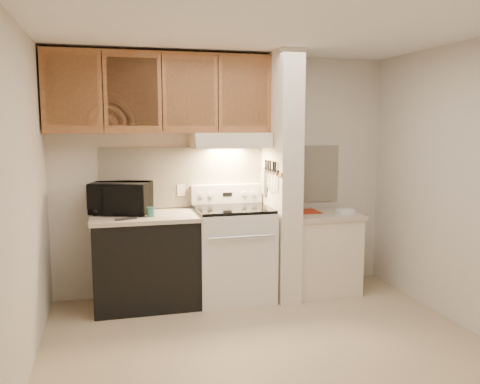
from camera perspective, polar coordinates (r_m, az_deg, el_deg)
name	(u,v)px	position (r m, az deg, el deg)	size (l,w,h in m)	color
floor	(267,344)	(4.34, 3.02, -16.68)	(3.60, 3.60, 0.00)	tan
ceiling	(269,28)	(4.02, 3.29, 17.86)	(3.60, 3.60, 0.00)	white
wall_back	(225,175)	(5.43, -1.67, 1.97)	(3.60, 0.02, 2.50)	beige
wall_left	(22,202)	(3.85, -23.30, -1.00)	(0.02, 3.00, 2.50)	beige
wall_right	(464,186)	(4.85, 23.87, 0.63)	(0.02, 3.00, 2.50)	beige
backsplash	(226,176)	(5.42, -1.64, 1.80)	(2.60, 0.02, 0.63)	white
range_body	(233,254)	(5.24, -0.78, -7.03)	(0.76, 0.65, 0.92)	silver
oven_window	(241,259)	(4.93, 0.10, -7.48)	(0.50, 0.01, 0.30)	black
oven_handle	(242,237)	(4.84, 0.22, -5.08)	(0.02, 0.02, 0.65)	silver
cooktop	(233,209)	(5.14, -0.79, -1.90)	(0.74, 0.64, 0.03)	black
range_backguard	(227,194)	(5.39, -1.52, -0.20)	(0.76, 0.08, 0.20)	silver
range_display	(227,194)	(5.35, -1.41, -0.26)	(0.10, 0.01, 0.04)	black
range_knob_left_outer	(201,195)	(5.29, -4.36, -0.37)	(0.05, 0.05, 0.02)	silver
range_knob_left_inner	(211,195)	(5.31, -3.30, -0.33)	(0.05, 0.05, 0.02)	silver
range_knob_right_inner	(244,194)	(5.39, 0.45, -0.20)	(0.05, 0.05, 0.02)	silver
range_knob_right_outer	(253,193)	(5.42, 1.48, -0.16)	(0.05, 0.05, 0.02)	silver
dishwasher_front	(146,262)	(5.12, -10.50, -7.78)	(1.00, 0.63, 0.87)	black
left_countertop	(145,217)	(5.02, -10.63, -2.77)	(1.04, 0.67, 0.04)	#C3AF99
spoon_rest	(126,219)	(4.81, -12.70, -2.96)	(0.20, 0.06, 0.01)	black
teal_jar	(151,212)	(4.92, -9.99, -2.20)	(0.08, 0.08, 0.09)	#306A5E
outlet	(181,190)	(5.33, -6.63, 0.20)	(0.08, 0.01, 0.12)	beige
microwave	(121,198)	(5.12, -13.24, -0.66)	(0.56, 0.38, 0.31)	black
partition_pillar	(281,177)	(5.23, 4.65, 1.74)	(0.22, 0.70, 2.50)	beige
pillar_trim	(270,172)	(5.19, 3.44, 2.26)	(0.01, 0.70, 0.04)	#975C33
knife_strip	(271,170)	(5.14, 3.55, 2.43)	(0.02, 0.42, 0.04)	black
knife_blade_a	(275,182)	(5.00, 3.98, 1.12)	(0.01, 0.04, 0.16)	silver
knife_handle_a	(275,167)	(4.99, 3.97, 2.84)	(0.02, 0.02, 0.10)	black
knife_blade_b	(272,182)	(5.08, 3.66, 1.12)	(0.01, 0.04, 0.18)	silver
knife_handle_b	(273,166)	(5.04, 3.76, 2.89)	(0.02, 0.02, 0.10)	black
knife_blade_c	(270,182)	(5.16, 3.36, 1.11)	(0.01, 0.04, 0.20)	silver
knife_handle_c	(270,166)	(5.13, 3.43, 2.98)	(0.02, 0.02, 0.10)	black
knife_blade_d	(268,179)	(5.23, 3.12, 1.42)	(0.01, 0.04, 0.16)	silver
knife_handle_d	(268,165)	(5.20, 3.18, 3.04)	(0.02, 0.02, 0.10)	black
knife_blade_e	(266,180)	(5.30, 2.90, 1.39)	(0.01, 0.04, 0.18)	silver
knife_handle_e	(266,164)	(5.28, 2.92, 3.11)	(0.02, 0.02, 0.10)	black
oven_mitt	(264,182)	(5.36, 2.71, 1.18)	(0.03, 0.11, 0.26)	gray
right_cab_base	(321,254)	(5.55, 9.07, -6.86)	(0.70, 0.60, 0.81)	beige
right_countertop	(322,215)	(5.46, 9.17, -2.54)	(0.74, 0.64, 0.04)	#C3AF99
red_folder	(308,211)	(5.50, 7.65, -2.17)	(0.21, 0.29, 0.01)	#A82C12
white_box	(345,212)	(5.46, 11.72, -2.16)	(0.17, 0.11, 0.04)	white
range_hood	(230,140)	(5.19, -1.14, 5.86)	(0.78, 0.44, 0.15)	beige
hood_lip	(235,145)	(4.99, -0.57, 5.27)	(0.78, 0.04, 0.06)	beige
upper_cabinets	(160,93)	(5.13, -8.94, 10.89)	(2.18, 0.33, 0.77)	#975C33
cab_door_a	(72,91)	(4.95, -18.37, 10.72)	(0.46, 0.01, 0.63)	#975C33
cab_gap_a	(103,91)	(4.94, -15.16, 10.85)	(0.01, 0.01, 0.73)	black
cab_door_b	(133,92)	(4.95, -11.95, 10.94)	(0.46, 0.01, 0.63)	#975C33
cab_gap_b	(162,92)	(4.97, -8.75, 11.01)	(0.01, 0.01, 0.73)	black
cab_door_c	(190,93)	(5.00, -5.58, 11.03)	(0.46, 0.01, 0.63)	#975C33
cab_gap_c	(218,93)	(5.05, -2.47, 11.03)	(0.01, 0.01, 0.73)	black
cab_door_d	(245,94)	(5.12, 0.57, 10.99)	(0.46, 0.01, 0.63)	#975C33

